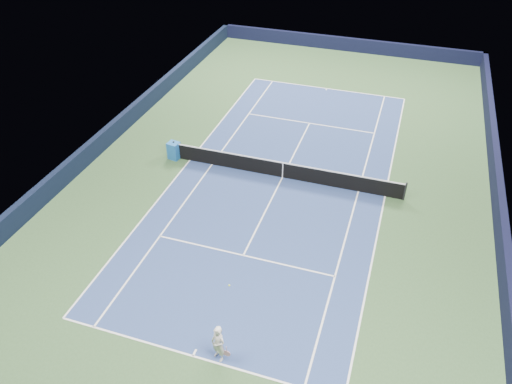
% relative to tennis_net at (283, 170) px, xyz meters
% --- Properties ---
extents(ground, '(40.00, 40.00, 0.00)m').
position_rel_tennis_net_xyz_m(ground, '(0.00, 0.00, -0.50)').
color(ground, '#2F4C29').
rests_on(ground, ground).
extents(wall_far, '(22.00, 0.35, 1.10)m').
position_rel_tennis_net_xyz_m(wall_far, '(0.00, 19.82, 0.05)').
color(wall_far, black).
rests_on(wall_far, ground).
extents(wall_right, '(0.35, 40.00, 1.10)m').
position_rel_tennis_net_xyz_m(wall_right, '(10.82, 0.00, 0.05)').
color(wall_right, black).
rests_on(wall_right, ground).
extents(wall_left, '(0.35, 40.00, 1.10)m').
position_rel_tennis_net_xyz_m(wall_left, '(-10.82, 0.00, 0.05)').
color(wall_left, black).
rests_on(wall_left, ground).
extents(court_surface, '(10.97, 23.77, 0.01)m').
position_rel_tennis_net_xyz_m(court_surface, '(0.00, 0.00, -0.50)').
color(court_surface, navy).
rests_on(court_surface, ground).
extents(baseline_far, '(10.97, 0.08, 0.00)m').
position_rel_tennis_net_xyz_m(baseline_far, '(0.00, 11.88, -0.50)').
color(baseline_far, white).
rests_on(baseline_far, ground).
extents(baseline_near, '(10.97, 0.08, 0.00)m').
position_rel_tennis_net_xyz_m(baseline_near, '(0.00, -11.88, -0.50)').
color(baseline_near, white).
rests_on(baseline_near, ground).
extents(sideline_doubles_right, '(0.08, 23.77, 0.00)m').
position_rel_tennis_net_xyz_m(sideline_doubles_right, '(5.49, 0.00, -0.50)').
color(sideline_doubles_right, white).
rests_on(sideline_doubles_right, ground).
extents(sideline_doubles_left, '(0.08, 23.77, 0.00)m').
position_rel_tennis_net_xyz_m(sideline_doubles_left, '(-5.49, 0.00, -0.50)').
color(sideline_doubles_left, white).
rests_on(sideline_doubles_left, ground).
extents(sideline_singles_right, '(0.08, 23.77, 0.00)m').
position_rel_tennis_net_xyz_m(sideline_singles_right, '(4.12, 0.00, -0.50)').
color(sideline_singles_right, white).
rests_on(sideline_singles_right, ground).
extents(sideline_singles_left, '(0.08, 23.77, 0.00)m').
position_rel_tennis_net_xyz_m(sideline_singles_left, '(-4.12, 0.00, -0.50)').
color(sideline_singles_left, white).
rests_on(sideline_singles_left, ground).
extents(service_line_far, '(8.23, 0.08, 0.00)m').
position_rel_tennis_net_xyz_m(service_line_far, '(0.00, 6.40, -0.50)').
color(service_line_far, white).
rests_on(service_line_far, ground).
extents(service_line_near, '(8.23, 0.08, 0.00)m').
position_rel_tennis_net_xyz_m(service_line_near, '(0.00, -6.40, -0.50)').
color(service_line_near, white).
rests_on(service_line_near, ground).
extents(center_service_line, '(0.08, 12.80, 0.00)m').
position_rel_tennis_net_xyz_m(center_service_line, '(0.00, 0.00, -0.50)').
color(center_service_line, white).
rests_on(center_service_line, ground).
extents(center_mark_far, '(0.08, 0.30, 0.00)m').
position_rel_tennis_net_xyz_m(center_mark_far, '(0.00, 11.73, -0.50)').
color(center_mark_far, white).
rests_on(center_mark_far, ground).
extents(center_mark_near, '(0.08, 0.30, 0.00)m').
position_rel_tennis_net_xyz_m(center_mark_near, '(0.00, -11.73, -0.50)').
color(center_mark_near, white).
rests_on(center_mark_near, ground).
extents(tennis_net, '(12.90, 0.10, 1.07)m').
position_rel_tennis_net_xyz_m(tennis_net, '(0.00, 0.00, 0.00)').
color(tennis_net, black).
rests_on(tennis_net, ground).
extents(sponsor_cube, '(0.70, 0.66, 1.01)m').
position_rel_tennis_net_xyz_m(sponsor_cube, '(-6.40, -0.05, 0.00)').
color(sponsor_cube, '#1E61B4').
rests_on(sponsor_cube, ground).
extents(tennis_player, '(0.81, 1.33, 2.79)m').
position_rel_tennis_net_xyz_m(tennis_player, '(0.93, -11.65, 0.30)').
color(tennis_player, silver).
rests_on(tennis_player, ground).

